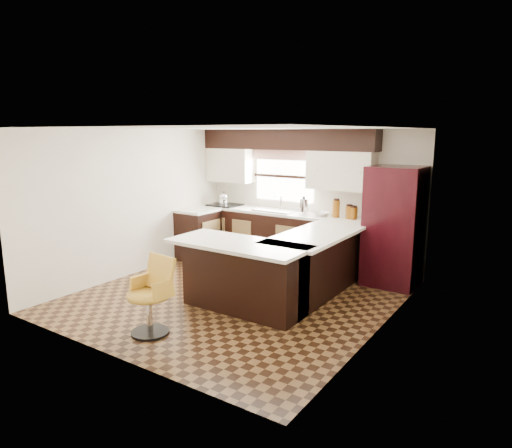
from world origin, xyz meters
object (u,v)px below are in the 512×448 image
Objects in this scene: peninsula_long at (313,266)px; refrigerator at (394,226)px; bar_chair at (148,297)px; peninsula_return at (244,277)px.

refrigerator is at bearing 56.64° from peninsula_long.
bar_chair reaches higher than peninsula_long.
peninsula_return is 1.79× the size of bar_chair.
peninsula_long is 1.06× the size of refrigerator.
refrigerator is at bearing 67.88° from bar_chair.
bar_chair is (-1.02, -2.21, 0.01)m from peninsula_long.
peninsula_long and peninsula_return have the same top height.
refrigerator reaches higher than bar_chair.
bar_chair is (-0.49, -1.24, 0.01)m from peninsula_return.
peninsula_long is 1.11m from peninsula_return.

